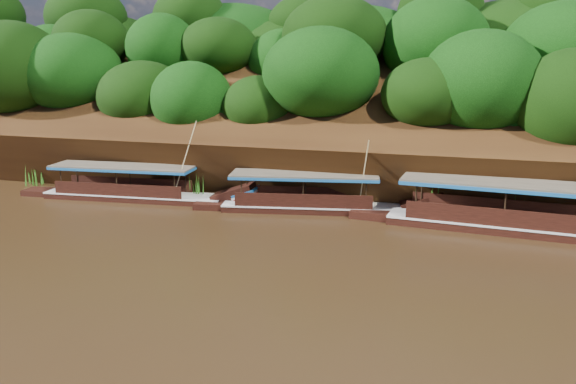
% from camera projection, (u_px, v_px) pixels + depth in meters
% --- Properties ---
extents(ground, '(160.00, 160.00, 0.00)m').
position_uv_depth(ground, '(252.00, 254.00, 26.52)').
color(ground, black).
rests_on(ground, ground).
extents(riverbank, '(120.00, 30.06, 19.40)m').
position_uv_depth(riverbank, '(345.00, 144.00, 47.25)').
color(riverbank, black).
rests_on(riverbank, ground).
extents(boat_0, '(16.52, 3.61, 6.91)m').
position_uv_depth(boat_0, '(538.00, 223.00, 29.32)').
color(boat_0, black).
rests_on(boat_0, ground).
extents(boat_1, '(13.40, 4.30, 4.93)m').
position_uv_depth(boat_1, '(327.00, 203.00, 33.70)').
color(boat_1, black).
rests_on(boat_1, ground).
extents(boat_2, '(14.31, 3.23, 5.59)m').
position_uv_depth(boat_2, '(145.00, 193.00, 36.33)').
color(boat_2, black).
rests_on(boat_2, ground).
extents(reeds, '(50.54, 2.71, 2.05)m').
position_uv_depth(reeds, '(248.00, 187.00, 36.16)').
color(reeds, '#33721C').
rests_on(reeds, ground).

